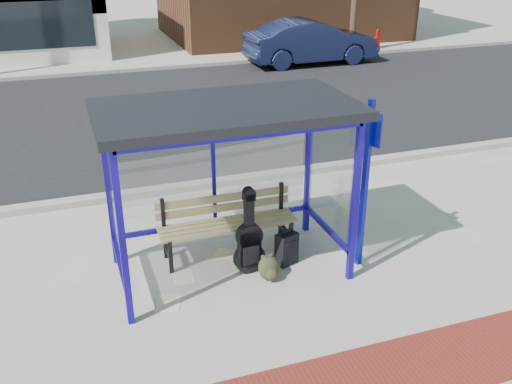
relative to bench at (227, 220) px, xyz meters
name	(u,v)px	position (x,y,z in m)	size (l,w,h in m)	color
ground	(230,270)	(-0.10, -0.47, -0.54)	(120.00, 120.00, 0.00)	#B2ADA0
curb_near	(185,187)	(-0.10, 2.43, -0.48)	(60.00, 0.25, 0.12)	gray
street_asphalt	(142,114)	(-0.10, 7.53, -0.54)	(60.00, 10.00, 0.00)	black
curb_far	(118,71)	(-0.10, 12.63, -0.48)	(60.00, 0.25, 0.12)	gray
far_sidewalk	(112,61)	(-0.10, 14.53, -0.54)	(60.00, 4.00, 0.01)	#B2ADA0
bus_shelter	(226,130)	(-0.10, -0.40, 1.53)	(3.30, 1.80, 2.42)	#190D95
bench	(227,220)	(0.00, 0.00, 0.00)	(2.03, 0.53, 0.96)	black
guitar_bag	(249,244)	(0.14, -0.60, -0.09)	(0.46, 0.16, 1.23)	black
suitcase	(287,249)	(0.72, -0.58, -0.30)	(0.35, 0.29, 0.53)	black
backpack	(269,269)	(0.34, -0.88, -0.37)	(0.31, 0.29, 0.36)	#2D2E19
sign_post	(366,176)	(1.71, -0.92, 0.83)	(0.15, 0.29, 2.44)	#0E149B
newspaper_a	(183,277)	(-0.78, -0.45, -0.54)	(0.37, 0.30, 0.01)	white
newspaper_b	(168,303)	(-1.09, -0.97, -0.54)	(0.39, 0.30, 0.01)	white
newspaper_c	(228,255)	(-0.01, -0.07, -0.54)	(0.40, 0.32, 0.01)	white
parked_car	(311,42)	(6.63, 11.77, 0.24)	(1.64, 4.72, 1.55)	#161D40
fire_hydrant	(378,38)	(10.51, 13.69, -0.14)	(0.32, 0.22, 0.74)	red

